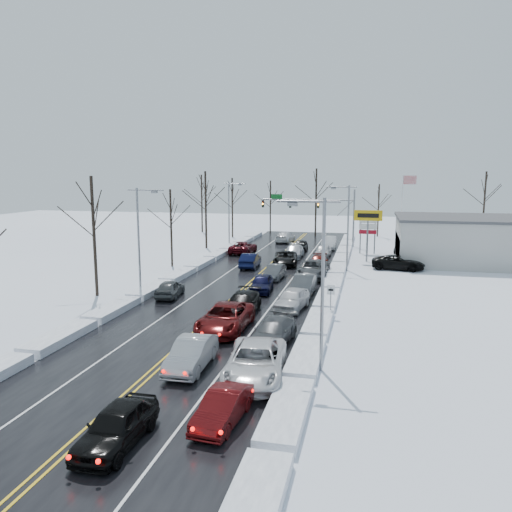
% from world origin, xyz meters
% --- Properties ---
extents(ground, '(160.00, 160.00, 0.00)m').
position_xyz_m(ground, '(0.00, 0.00, 0.00)').
color(ground, white).
rests_on(ground, ground).
extents(road_surface, '(14.00, 84.00, 0.01)m').
position_xyz_m(road_surface, '(0.00, 2.00, 0.01)').
color(road_surface, black).
rests_on(road_surface, ground).
extents(snow_bank_left, '(1.67, 72.00, 0.54)m').
position_xyz_m(snow_bank_left, '(-7.60, 2.00, 0.00)').
color(snow_bank_left, white).
rests_on(snow_bank_left, ground).
extents(snow_bank_right, '(1.67, 72.00, 0.54)m').
position_xyz_m(snow_bank_right, '(7.60, 2.00, 0.00)').
color(snow_bank_right, white).
rests_on(snow_bank_right, ground).
extents(traffic_signal_mast, '(13.28, 0.39, 8.00)m').
position_xyz_m(traffic_signal_mast, '(3.45, 27.99, 5.48)').
color(traffic_signal_mast, slate).
rests_on(traffic_signal_mast, ground).
extents(tires_plus_sign, '(3.20, 0.34, 6.00)m').
position_xyz_m(tires_plus_sign, '(10.50, 15.99, 4.99)').
color(tires_plus_sign, slate).
rests_on(tires_plus_sign, ground).
extents(used_vehicles_sign, '(2.20, 0.22, 4.65)m').
position_xyz_m(used_vehicles_sign, '(10.50, 22.00, 3.32)').
color(used_vehicles_sign, slate).
rests_on(used_vehicles_sign, ground).
extents(speed_limit_sign, '(0.55, 0.09, 2.35)m').
position_xyz_m(speed_limit_sign, '(8.20, -8.00, 1.63)').
color(speed_limit_sign, slate).
rests_on(speed_limit_sign, ground).
extents(flagpole, '(1.87, 1.20, 10.00)m').
position_xyz_m(flagpole, '(15.17, 30.00, 5.93)').
color(flagpole, silver).
rests_on(flagpole, ground).
extents(dealership_building, '(20.40, 12.40, 5.30)m').
position_xyz_m(dealership_building, '(23.98, 18.00, 2.66)').
color(dealership_building, '#ADACA8').
rests_on(dealership_building, ground).
extents(streetlight_se, '(3.20, 0.25, 9.00)m').
position_xyz_m(streetlight_se, '(8.30, -18.00, 5.31)').
color(streetlight_se, slate).
rests_on(streetlight_se, ground).
extents(streetlight_ne, '(3.20, 0.25, 9.00)m').
position_xyz_m(streetlight_ne, '(8.30, 10.00, 5.31)').
color(streetlight_ne, slate).
rests_on(streetlight_ne, ground).
extents(streetlight_sw, '(3.20, 0.25, 9.00)m').
position_xyz_m(streetlight_sw, '(-8.30, -4.00, 5.31)').
color(streetlight_sw, slate).
rests_on(streetlight_sw, ground).
extents(streetlight_nw, '(3.20, 0.25, 9.00)m').
position_xyz_m(streetlight_nw, '(-8.30, 24.00, 5.31)').
color(streetlight_nw, slate).
rests_on(streetlight_nw, ground).
extents(tree_left_b, '(4.00, 4.00, 10.00)m').
position_xyz_m(tree_left_b, '(-11.50, -6.00, 6.99)').
color(tree_left_b, '#2D231C').
rests_on(tree_left_b, ground).
extents(tree_left_c, '(3.40, 3.40, 8.50)m').
position_xyz_m(tree_left_c, '(-10.50, 8.00, 5.94)').
color(tree_left_c, '#2D231C').
rests_on(tree_left_c, ground).
extents(tree_left_d, '(4.20, 4.20, 10.50)m').
position_xyz_m(tree_left_d, '(-11.20, 22.00, 7.33)').
color(tree_left_d, '#2D231C').
rests_on(tree_left_d, ground).
extents(tree_left_e, '(3.80, 3.80, 9.50)m').
position_xyz_m(tree_left_e, '(-10.80, 34.00, 6.64)').
color(tree_left_e, '#2D231C').
rests_on(tree_left_e, ground).
extents(tree_far_a, '(4.00, 4.00, 10.00)m').
position_xyz_m(tree_far_a, '(-18.00, 40.00, 6.99)').
color(tree_far_a, '#2D231C').
rests_on(tree_far_a, ground).
extents(tree_far_b, '(3.60, 3.60, 9.00)m').
position_xyz_m(tree_far_b, '(-6.00, 41.00, 6.29)').
color(tree_far_b, '#2D231C').
rests_on(tree_far_b, ground).
extents(tree_far_c, '(4.40, 4.40, 11.00)m').
position_xyz_m(tree_far_c, '(2.00, 39.00, 7.68)').
color(tree_far_c, '#2D231C').
rests_on(tree_far_c, ground).
extents(tree_far_d, '(3.40, 3.40, 8.50)m').
position_xyz_m(tree_far_d, '(12.00, 40.50, 5.94)').
color(tree_far_d, '#2D231C').
rests_on(tree_far_d, ground).
extents(tree_far_e, '(4.20, 4.20, 10.50)m').
position_xyz_m(tree_far_e, '(28.00, 41.00, 7.33)').
color(tree_far_e, '#2D231C').
rests_on(tree_far_e, ground).
extents(queued_car_0, '(1.87, 4.54, 1.54)m').
position_xyz_m(queued_car_0, '(1.68, -27.04, 0.00)').
color(queued_car_0, black).
rests_on(queued_car_0, ground).
extents(queued_car_1, '(1.82, 4.85, 1.58)m').
position_xyz_m(queued_car_1, '(1.81, -19.26, 0.00)').
color(queued_car_1, '#9D9FA5').
rests_on(queued_car_1, ground).
extents(queued_car_2, '(2.86, 6.19, 1.72)m').
position_xyz_m(queued_car_2, '(1.72, -12.67, 0.00)').
color(queued_car_2, '#500A0B').
rests_on(queued_car_2, ground).
extents(queued_car_3, '(2.21, 5.30, 1.53)m').
position_xyz_m(queued_car_3, '(1.80, -8.51, 0.00)').
color(queued_car_3, black).
rests_on(queued_car_3, ground).
extents(queued_car_4, '(2.13, 4.57, 1.51)m').
position_xyz_m(queued_car_4, '(1.74, -1.55, 0.00)').
color(queued_car_4, black).
rests_on(queued_car_4, ground).
extents(queued_car_5, '(1.66, 4.29, 1.39)m').
position_xyz_m(queued_car_5, '(1.85, 3.97, 0.00)').
color(queued_car_5, '#45474A').
rests_on(queued_car_5, ground).
extents(queued_car_6, '(3.24, 5.84, 1.55)m').
position_xyz_m(queued_car_6, '(1.60, 11.65, 0.00)').
color(queued_car_6, black).
rests_on(queued_car_6, ground).
extents(queued_car_7, '(2.17, 5.26, 1.52)m').
position_xyz_m(queued_car_7, '(1.78, 16.82, 0.00)').
color(queued_car_7, '#ADB0B6').
rests_on(queued_car_7, ground).
extents(queued_car_8, '(1.80, 4.24, 1.43)m').
position_xyz_m(queued_car_8, '(1.87, 22.45, 0.00)').
color(queued_car_8, black).
rests_on(queued_car_8, ground).
extents(queued_car_9, '(1.77, 4.16, 1.33)m').
position_xyz_m(queued_car_9, '(5.10, -24.51, 0.00)').
color(queued_car_9, '#520A0C').
rests_on(queued_car_9, ground).
extents(queued_car_10, '(3.48, 6.44, 1.72)m').
position_xyz_m(queued_car_10, '(5.38, -19.73, 0.00)').
color(queued_car_10, silver).
rests_on(queued_car_10, ground).
extents(queued_car_11, '(2.56, 5.27, 1.48)m').
position_xyz_m(queued_car_11, '(5.26, -14.47, 0.00)').
color(queued_car_11, '#444649').
rests_on(queued_car_11, ground).
extents(queued_car_12, '(2.50, 4.95, 1.62)m').
position_xyz_m(queued_car_12, '(5.19, -6.60, 0.00)').
color(queued_car_12, silver).
rests_on(queued_car_12, ground).
extents(queued_car_13, '(1.82, 4.97, 1.63)m').
position_xyz_m(queued_car_13, '(5.41, -1.63, 0.00)').
color(queued_car_13, '#424548').
rests_on(queued_car_13, ground).
extents(queued_car_14, '(2.96, 6.23, 1.72)m').
position_xyz_m(queued_car_14, '(5.44, 5.46, 0.00)').
color(queued_car_14, '#44474A').
rests_on(queued_car_14, ground).
extents(queued_car_15, '(2.01, 4.67, 1.34)m').
position_xyz_m(queued_car_15, '(5.43, 10.81, 0.00)').
color(queued_car_15, '#4F0F0A').
rests_on(queued_car_15, ground).
extents(queued_car_16, '(1.95, 4.42, 1.48)m').
position_xyz_m(queued_car_16, '(5.22, 18.32, 0.00)').
color(queued_car_16, silver).
rests_on(queued_car_16, ground).
extents(queued_car_17, '(1.98, 5.26, 1.72)m').
position_xyz_m(queued_car_17, '(5.38, 24.99, 0.00)').
color(queued_car_17, silver).
rests_on(queued_car_17, ground).
extents(oncoming_car_0, '(1.86, 4.83, 1.57)m').
position_xyz_m(oncoming_car_0, '(-1.91, 9.36, 0.00)').
color(oncoming_car_0, black).
rests_on(oncoming_car_0, ground).
extents(oncoming_car_1, '(2.87, 5.73, 1.56)m').
position_xyz_m(oncoming_car_1, '(-5.08, 18.64, 0.00)').
color(oncoming_car_1, '#4C0A11').
rests_on(oncoming_car_1, ground).
extents(oncoming_car_2, '(2.62, 5.51, 1.55)m').
position_xyz_m(oncoming_car_2, '(-1.59, 30.36, 0.00)').
color(oncoming_car_2, white).
rests_on(oncoming_car_2, ground).
extents(oncoming_car_3, '(2.19, 4.44, 1.45)m').
position_xyz_m(oncoming_car_3, '(-5.31, -5.07, 0.00)').
color(oncoming_car_3, '#404446').
rests_on(oncoming_car_3, ground).
extents(parked_car_0, '(5.79, 3.21, 1.53)m').
position_xyz_m(parked_car_0, '(13.85, 11.70, 0.00)').
color(parked_car_0, black).
rests_on(parked_car_0, ground).
extents(parked_car_1, '(2.64, 5.41, 1.51)m').
position_xyz_m(parked_car_1, '(17.01, 15.86, 0.00)').
color(parked_car_1, black).
rests_on(parked_car_1, ground).
extents(parked_car_2, '(2.17, 4.74, 1.57)m').
position_xyz_m(parked_car_2, '(14.85, 21.03, 0.00)').
color(parked_car_2, black).
rests_on(parked_car_2, ground).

